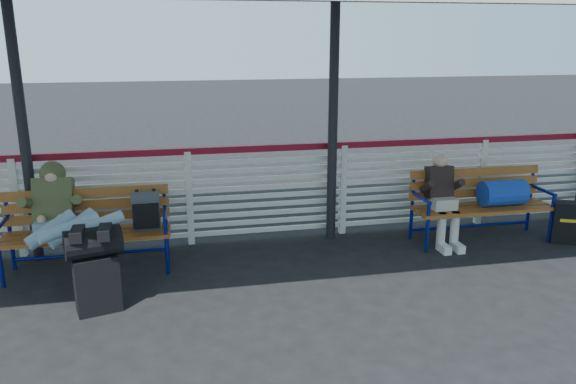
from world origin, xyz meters
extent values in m
plane|color=black|center=(0.00, 0.00, 0.00)|extent=(60.00, 60.00, 0.00)
cube|color=silver|center=(0.00, 1.90, 0.60)|extent=(12.00, 0.04, 1.04)
cube|color=maroon|center=(0.00, 1.90, 1.20)|extent=(12.00, 0.06, 0.08)
cylinder|color=black|center=(-1.80, 1.75, 1.50)|extent=(0.12, 0.12, 3.00)
cylinder|color=black|center=(1.80, 1.75, 1.50)|extent=(0.12, 0.12, 3.00)
cube|color=black|center=(-0.95, 0.24, 0.28)|extent=(0.46, 0.34, 0.56)
cylinder|color=black|center=(-0.95, 0.24, 0.70)|extent=(0.56, 0.41, 0.28)
cube|color=#99521D|center=(-1.15, 1.19, 0.45)|extent=(1.80, 0.50, 0.04)
cube|color=#99521D|center=(-1.15, 1.45, 0.72)|extent=(1.80, 0.10, 0.40)
cylinder|color=navy|center=(-2.00, 0.99, 0.23)|extent=(0.04, 0.04, 0.45)
cylinder|color=navy|center=(-0.30, 0.99, 0.23)|extent=(0.04, 0.04, 0.45)
cylinder|color=navy|center=(-2.00, 1.46, 0.45)|extent=(0.04, 0.04, 0.90)
cylinder|color=navy|center=(-0.30, 1.46, 0.45)|extent=(0.04, 0.04, 0.90)
cube|color=#46494D|center=(-0.50, 1.21, 0.68)|extent=(0.30, 0.18, 0.42)
cube|color=#99521D|center=(3.66, 1.21, 0.45)|extent=(1.80, 0.50, 0.04)
cube|color=#99521D|center=(3.66, 1.47, 0.72)|extent=(1.80, 0.10, 0.40)
cylinder|color=navy|center=(2.81, 1.01, 0.23)|extent=(0.04, 0.04, 0.45)
cylinder|color=navy|center=(4.51, 1.01, 0.23)|extent=(0.04, 0.04, 0.45)
cylinder|color=navy|center=(2.81, 1.48, 0.45)|extent=(0.04, 0.04, 0.90)
cylinder|color=navy|center=(4.51, 1.48, 0.45)|extent=(0.04, 0.04, 0.90)
cylinder|color=navy|center=(3.91, 1.21, 0.64)|extent=(0.56, 0.33, 0.33)
cube|color=#8AA4BA|center=(-1.50, 1.24, 0.54)|extent=(0.36, 0.26, 0.18)
cube|color=#414826|center=(-1.50, 1.44, 0.80)|extent=(0.42, 0.38, 0.53)
sphere|color=#414826|center=(-1.50, 1.54, 1.08)|extent=(0.28, 0.28, 0.28)
sphere|color=tan|center=(-1.50, 1.50, 1.07)|extent=(0.21, 0.21, 0.21)
cube|color=black|center=(-1.07, 0.18, 0.81)|extent=(0.11, 0.27, 0.10)
cube|color=black|center=(-0.83, 0.18, 0.81)|extent=(0.11, 0.27, 0.10)
cube|color=#B8B1A7|center=(3.11, 1.24, 0.53)|extent=(0.30, 0.24, 0.16)
cube|color=black|center=(3.11, 1.38, 0.78)|extent=(0.32, 0.23, 0.42)
sphere|color=tan|center=(3.11, 1.40, 1.05)|extent=(0.19, 0.19, 0.19)
cylinder|color=#B8B1A7|center=(3.02, 1.06, 0.24)|extent=(0.11, 0.11, 0.46)
cylinder|color=#B8B1A7|center=(3.20, 1.06, 0.24)|extent=(0.11, 0.11, 0.46)
cube|color=silver|center=(3.02, 0.96, 0.05)|extent=(0.10, 0.24, 0.10)
cube|color=silver|center=(3.20, 0.96, 0.05)|extent=(0.10, 0.24, 0.10)
cube|color=black|center=(4.71, 0.96, 0.27)|extent=(0.44, 0.35, 0.53)
cube|color=gold|center=(4.71, 0.85, 0.32)|extent=(0.30, 0.15, 0.04)
camera|label=1|loc=(-0.17, -4.94, 2.55)|focal=35.00mm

